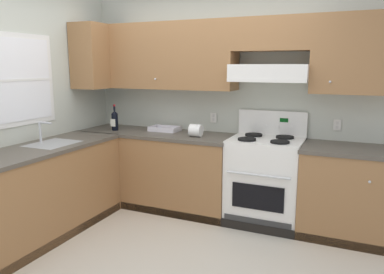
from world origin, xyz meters
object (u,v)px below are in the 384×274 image
at_px(stove, 265,180).
at_px(wine_bottle, 115,120).
at_px(bowl, 165,129).
at_px(paper_towel_roll, 196,130).

relative_size(stove, wine_bottle, 3.77).
distance_m(wine_bottle, bowl, 0.62).
distance_m(wine_bottle, paper_towel_roll, 1.07).
height_order(stove, paper_towel_roll, stove).
height_order(wine_bottle, paper_towel_roll, wine_bottle).
bearing_deg(paper_towel_roll, stove, 5.88).
relative_size(stove, bowl, 3.42).
height_order(wine_bottle, bowl, wine_bottle).
bearing_deg(wine_bottle, stove, 3.04).
relative_size(wine_bottle, paper_towel_roll, 2.28).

